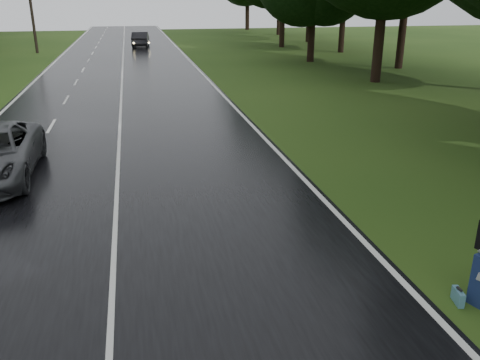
% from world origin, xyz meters
% --- Properties ---
extents(ground, '(160.00, 160.00, 0.00)m').
position_xyz_m(ground, '(0.00, 0.00, 0.00)').
color(ground, '#2D4815').
rests_on(ground, ground).
extents(road, '(12.00, 140.00, 0.04)m').
position_xyz_m(road, '(0.00, 20.00, 0.02)').
color(road, black).
rests_on(road, ground).
extents(lane_center, '(0.12, 140.00, 0.01)m').
position_xyz_m(lane_center, '(0.00, 20.00, 0.04)').
color(lane_center, silver).
rests_on(lane_center, road).
extents(far_car, '(2.12, 5.04, 1.62)m').
position_xyz_m(far_car, '(1.93, 49.94, 0.85)').
color(far_car, black).
rests_on(far_car, road).
extents(suitcase, '(0.20, 0.41, 0.28)m').
position_xyz_m(suitcase, '(6.48, -1.92, 0.14)').
color(suitcase, teal).
rests_on(suitcase, ground).
extents(utility_pole_far, '(1.80, 0.28, 10.55)m').
position_xyz_m(utility_pole_far, '(-8.50, 45.83, 0.00)').
color(utility_pole_far, black).
rests_on(utility_pole_far, ground).
extents(tree_right_d, '(10.22, 10.22, 15.98)m').
position_xyz_m(tree_right_d, '(16.78, 22.26, 0.00)').
color(tree_right_d, black).
rests_on(tree_right_d, ground).
extents(tree_right_e, '(7.51, 7.51, 11.74)m').
position_xyz_m(tree_right_e, '(16.15, 33.47, 0.00)').
color(tree_right_e, black).
rests_on(tree_right_e, ground).
extents(tree_right_f, '(9.86, 9.86, 15.40)m').
position_xyz_m(tree_right_f, '(17.39, 46.44, 0.00)').
color(tree_right_f, black).
rests_on(tree_right_f, ground).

